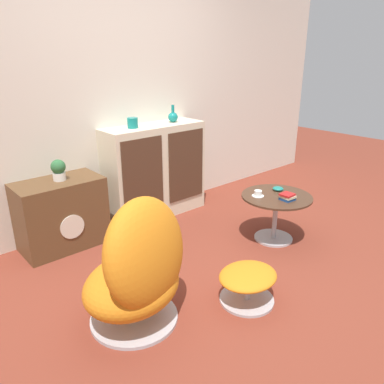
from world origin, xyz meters
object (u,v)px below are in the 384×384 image
at_px(potted_plant, 59,170).
at_px(book_stack, 287,197).
at_px(bowl, 278,189).
at_px(ottoman, 248,280).
at_px(teacup, 258,194).
at_px(tv_console, 61,214).
at_px(vase_leftmost, 133,123).
at_px(coffee_table, 276,208).
at_px(egg_chair, 139,270).
at_px(sideboard, 155,171).
at_px(vase_inner_left, 173,117).

relative_size(potted_plant, book_stack, 1.49).
xyz_separation_m(book_stack, bowl, (0.14, 0.21, -0.01)).
distance_m(book_stack, bowl, 0.25).
bearing_deg(book_stack, ottoman, -159.84).
height_order(teacup, book_stack, book_stack).
relative_size(tv_console, vase_leftmost, 7.14).
bearing_deg(vase_leftmost, coffee_table, -59.37).
bearing_deg(egg_chair, book_stack, 0.79).
xyz_separation_m(teacup, book_stack, (0.12, -0.24, 0.01)).
relative_size(vase_leftmost, potted_plant, 0.56).
xyz_separation_m(tv_console, coffee_table, (1.56, -1.20, 0.00)).
xyz_separation_m(sideboard, coffee_table, (0.48, -1.23, -0.18)).
bearing_deg(sideboard, potted_plant, -178.60).
xyz_separation_m(ottoman, vase_inner_left, (0.70, 1.69, 0.87)).
distance_m(egg_chair, vase_inner_left, 2.07).
bearing_deg(egg_chair, vase_leftmost, 57.20).
height_order(coffee_table, vase_leftmost, vase_leftmost).
xyz_separation_m(coffee_table, bowl, (0.12, 0.08, 0.14)).
distance_m(vase_inner_left, bowl, 1.34).
distance_m(potted_plant, teacup, 1.79).
relative_size(sideboard, teacup, 10.04).
height_order(sideboard, vase_inner_left, vase_inner_left).
height_order(sideboard, tv_console, sideboard).
bearing_deg(teacup, egg_chair, -170.10).
xyz_separation_m(ottoman, vase_leftmost, (0.19, 1.69, 0.87)).
xyz_separation_m(vase_leftmost, potted_plant, (-0.80, -0.03, -0.31)).
height_order(tv_console, bowl, tv_console).
xyz_separation_m(ottoman, potted_plant, (-0.61, 1.67, 0.56)).
bearing_deg(bowl, egg_chair, -172.49).
height_order(potted_plant, teacup, potted_plant).
relative_size(sideboard, bowl, 10.89).
height_order(sideboard, coffee_table, sideboard).
distance_m(vase_leftmost, teacup, 1.39).
distance_m(coffee_table, potted_plant, 1.99).
bearing_deg(vase_inner_left, ottoman, -112.43).
bearing_deg(potted_plant, bowl, -34.27).
relative_size(tv_console, ottoman, 1.68).
bearing_deg(ottoman, tv_console, 110.77).
height_order(tv_console, coffee_table, tv_console).
bearing_deg(tv_console, teacup, -37.81).
height_order(tv_console, vase_inner_left, vase_inner_left).
height_order(coffee_table, potted_plant, potted_plant).
bearing_deg(tv_console, coffee_table, -37.74).
distance_m(tv_console, book_stack, 2.04).
bearing_deg(egg_chair, potted_plant, 86.04).
height_order(vase_inner_left, book_stack, vase_inner_left).
distance_m(coffee_table, teacup, 0.23).
height_order(vase_inner_left, bowl, vase_inner_left).
distance_m(tv_console, coffee_table, 1.97).
distance_m(sideboard, book_stack, 1.44).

